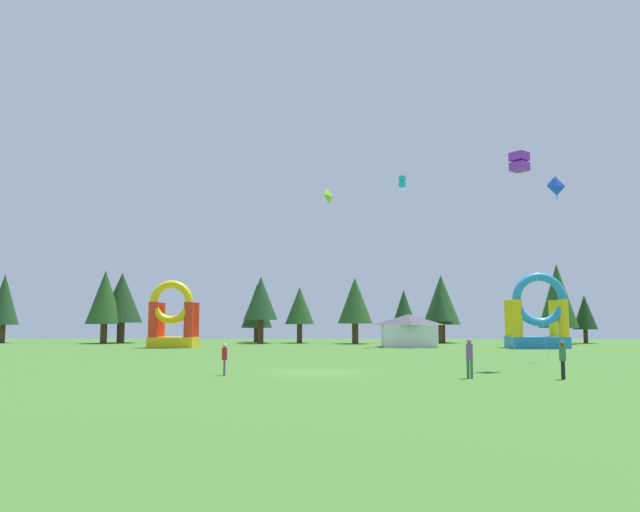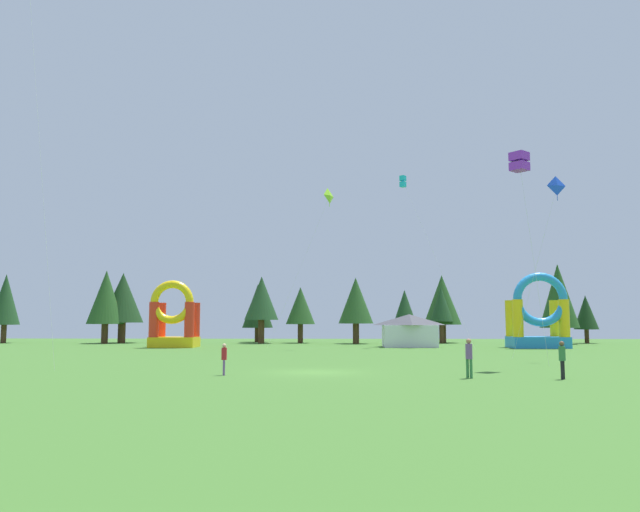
% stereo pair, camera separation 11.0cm
% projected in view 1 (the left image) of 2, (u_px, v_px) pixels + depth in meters
% --- Properties ---
extents(ground_plane, '(120.00, 120.00, 0.00)m').
position_uv_depth(ground_plane, '(316.00, 372.00, 32.80)').
color(ground_plane, '#3D6B28').
extents(kite_cyan_box, '(6.51, 5.22, 17.99)m').
position_uv_depth(kite_cyan_box, '(402.00, 182.00, 65.97)').
color(kite_cyan_box, '#19B7CC').
rests_on(kite_cyan_box, ground_plane).
extents(kite_blue_diamond, '(3.48, 2.32, 12.63)m').
position_uv_depth(kite_blue_diamond, '(557.00, 187.00, 43.81)').
color(kite_blue_diamond, blue).
rests_on(kite_blue_diamond, ground_plane).
extents(kite_lime_diamond, '(6.47, 1.52, 15.43)m').
position_uv_depth(kite_lime_diamond, '(329.00, 197.00, 61.09)').
color(kite_lime_diamond, '#8CD826').
rests_on(kite_lime_diamond, ground_plane).
extents(kite_purple_box, '(2.46, 2.25, 12.60)m').
position_uv_depth(kite_purple_box, '(519.00, 162.00, 36.76)').
color(kite_purple_box, purple).
rests_on(kite_purple_box, ground_plane).
extents(person_midfield, '(0.32, 0.32, 1.58)m').
position_uv_depth(person_midfield, '(225.00, 356.00, 31.12)').
color(person_midfield, '#724C8C').
rests_on(person_midfield, ground_plane).
extents(person_left_edge, '(0.44, 0.44, 1.87)m').
position_uv_depth(person_left_edge, '(469.00, 355.00, 29.53)').
color(person_left_edge, '#33723F').
rests_on(person_left_edge, ground_plane).
extents(person_near_camera, '(0.43, 0.43, 1.77)m').
position_uv_depth(person_near_camera, '(563.00, 357.00, 29.03)').
color(person_near_camera, black).
rests_on(person_near_camera, ground_plane).
extents(inflatable_yellow_castle, '(4.58, 3.52, 6.74)m').
position_uv_depth(inflatable_yellow_castle, '(173.00, 322.00, 63.23)').
color(inflatable_yellow_castle, yellow).
rests_on(inflatable_yellow_castle, ground_plane).
extents(inflatable_blue_arch, '(5.51, 3.66, 7.42)m').
position_uv_depth(inflatable_blue_arch, '(538.00, 320.00, 61.78)').
color(inflatable_blue_arch, '#268CD8').
rests_on(inflatable_blue_arch, ground_plane).
extents(festival_tent, '(5.38, 4.26, 3.36)m').
position_uv_depth(festival_tent, '(409.00, 331.00, 64.28)').
color(festival_tent, silver).
rests_on(festival_tent, ground_plane).
extents(tree_row_0, '(3.52, 3.52, 8.35)m').
position_uv_depth(tree_row_0, '(4.00, 300.00, 75.67)').
color(tree_row_0, '#4C331E').
rests_on(tree_row_0, ground_plane).
extents(tree_row_1, '(4.32, 4.32, 8.70)m').
position_uv_depth(tree_row_1, '(105.00, 297.00, 74.35)').
color(tree_row_1, '#4C331E').
rests_on(tree_row_1, ground_plane).
extents(tree_row_2, '(5.05, 5.05, 8.51)m').
position_uv_depth(tree_row_2, '(122.00, 298.00, 75.98)').
color(tree_row_2, '#4C331E').
rests_on(tree_row_2, ground_plane).
extents(tree_row_3, '(3.87, 3.87, 7.31)m').
position_uv_depth(tree_row_3, '(257.00, 306.00, 78.64)').
color(tree_row_3, '#4C331E').
rests_on(tree_row_3, ground_plane).
extents(tree_row_4, '(4.07, 4.07, 7.97)m').
position_uv_depth(tree_row_4, '(261.00, 299.00, 74.45)').
color(tree_row_4, '#4C331E').
rests_on(tree_row_4, ground_plane).
extents(tree_row_5, '(3.55, 3.55, 6.78)m').
position_uv_depth(tree_row_5, '(300.00, 306.00, 75.78)').
color(tree_row_5, '#4C331E').
rests_on(tree_row_5, ground_plane).
extents(tree_row_6, '(4.10, 4.10, 7.78)m').
position_uv_depth(tree_row_6, '(355.00, 301.00, 73.58)').
color(tree_row_6, '#4C331E').
rests_on(tree_row_6, ground_plane).
extents(tree_row_7, '(2.84, 2.84, 6.41)m').
position_uv_depth(tree_row_7, '(404.00, 308.00, 75.13)').
color(tree_row_7, '#4C331E').
rests_on(tree_row_7, ground_plane).
extents(tree_row_8, '(2.73, 2.73, 6.75)m').
position_uv_depth(tree_row_8, '(440.00, 305.00, 74.94)').
color(tree_row_8, '#4C331E').
rests_on(tree_row_8, ground_plane).
extents(tree_row_9, '(4.57, 4.57, 8.28)m').
position_uv_depth(tree_row_9, '(441.00, 300.00, 76.47)').
color(tree_row_9, '#4C331E').
rests_on(tree_row_9, ground_plane).
extents(tree_row_10, '(4.45, 4.45, 9.31)m').
position_uv_depth(tree_row_10, '(557.00, 296.00, 72.58)').
color(tree_row_10, '#4C331E').
rests_on(tree_row_10, ground_plane).
extents(tree_row_11, '(2.84, 2.84, 5.74)m').
position_uv_depth(tree_row_11, '(585.00, 313.00, 74.83)').
color(tree_row_11, '#4C331E').
rests_on(tree_row_11, ground_plane).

